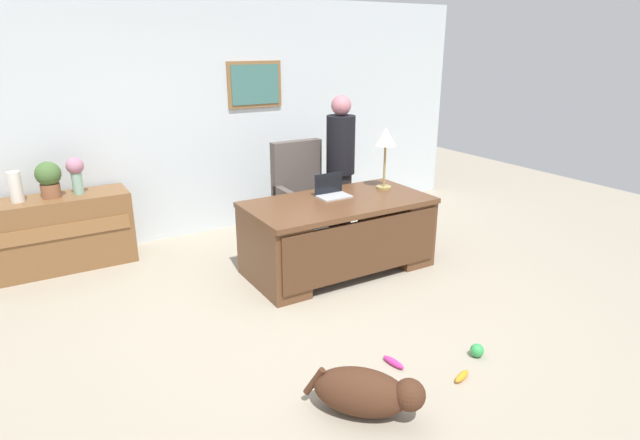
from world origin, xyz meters
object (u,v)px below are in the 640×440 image
Objects in this scene: armchair at (303,200)px; potted_plant at (49,178)px; desk_lamp at (386,141)px; dog_toy_bone at (393,362)px; desk at (340,233)px; dog_toy_ball at (477,350)px; dog_lying at (366,392)px; vase_with_flowers at (76,172)px; credenza at (53,234)px; person_standing at (340,168)px; vase_empty at (15,187)px; dog_toy_plush at (462,376)px; laptop at (332,191)px.

armchair is 3.22× the size of potted_plant.
desk_lamp is 2.46m from dog_toy_bone.
desk is at bearing -32.20° from potted_plant.
dog_toy_ball is (2.44, -3.35, -0.90)m from potted_plant.
desk_lamp is at bearing 50.74° from dog_lying.
dog_lying is 3.71m from vase_with_flowers.
armchair reaches higher than dog_toy_ball.
desk_lamp is 1.78× the size of potted_plant.
vase_with_flowers is at bearing 108.11° from dog_lying.
potted_plant is at bearing 1.84° from credenza.
person_standing is at bearing 79.97° from dog_toy_ball.
vase_empty is at bearing 124.37° from dog_toy_bone.
dog_toy_plush is at bearing -105.48° from person_standing.
vase_with_flowers is at bearing 0.28° from credenza.
credenza is 2.34× the size of desk_lamp.
desk is 2.84× the size of desk_lamp.
desk reaches higher than dog_toy_plush.
dog_toy_bone is (-1.06, -2.35, -0.83)m from person_standing.
person_standing reaches higher than vase_with_flowers.
dog_toy_ball reaches higher than dog_toy_bone.
potted_plant is 4.24m from dog_toy_ball.
dog_lying is 3.78× the size of dog_toy_plush.
vase_with_flowers is (-2.65, 0.77, 0.12)m from person_standing.
vase_with_flowers reaches higher than dog_toy_plush.
credenza reaches higher than dog_toy_ball.
laptop is 2.15m from dog_toy_ball.
desk is at bearing -166.94° from desk_lamp.
desk_lamp is 3.78× the size of dog_toy_plush.
armchair is 0.75m from laptop.
person_standing is at bearing 50.08° from laptop.
person_standing reaches higher than desk_lamp.
dog_toy_bone is at bearing -59.45° from potted_plant.
potted_plant is (-0.25, 0.00, -0.03)m from vase_with_flowers.
desk is 9.38× the size of dog_toy_bone.
laptop is (0.02, 0.19, 0.39)m from desk.
armchair is 2.88m from vase_empty.
potted_plant reaches higher than desk.
vase_empty is 2.95× the size of dog_toy_ball.
laptop is 3.04m from vase_empty.
desk is 2.03m from dog_toy_plush.
desk_lamp is (0.65, 0.15, 0.84)m from desk.
dog_toy_plush is at bearing -51.19° from dog_toy_bone.
armchair is at bearing 128.14° from desk_lamp.
dog_lying is at bearing -67.59° from credenza.
potted_plant is (-2.44, 1.33, 0.16)m from laptop.
desk is 1.08m from desk_lamp.
desk is 1.74m from dog_toy_bone.
vase_with_flowers reaches higher than dog_lying.
armchair reaches higher than credenza.
armchair is at bearing -15.91° from vase_with_flowers.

